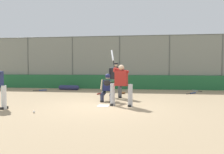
{
  "coord_description": "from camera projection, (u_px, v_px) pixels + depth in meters",
  "views": [
    {
      "loc": [
        -1.37,
        8.06,
        1.48
      ],
      "look_at": [
        -0.2,
        -1.0,
        1.05
      ],
      "focal_mm": 35.0,
      "sensor_mm": 36.0,
      "label": 1
    }
  ],
  "objects": [
    {
      "name": "ground_plane",
      "position": [
        103.0,
        106.0,
        8.23
      ],
      "size": [
        160.0,
        160.0,
        0.0
      ],
      "primitive_type": "plane",
      "color": "tan"
    },
    {
      "name": "home_plate_marker",
      "position": [
        103.0,
        106.0,
        8.23
      ],
      "size": [
        0.43,
        0.43,
        0.01
      ],
      "primitive_type": "cube",
      "color": "white",
      "rests_on": "ground_plane"
    },
    {
      "name": "backstop_fence",
      "position": [
        120.0,
        61.0,
        14.58
      ],
      "size": [
        19.6,
        0.08,
        3.56
      ],
      "color": "#515651",
      "rests_on": "ground_plane"
    },
    {
      "name": "padding_wall",
      "position": [
        119.0,
        82.0,
        14.55
      ],
      "size": [
        19.13,
        0.18,
        0.92
      ],
      "primitive_type": "cube",
      "color": "#236638",
      "rests_on": "ground_plane"
    },
    {
      "name": "bleachers_beyond",
      "position": [
        102.0,
        78.0,
        17.69
      ],
      "size": [
        13.66,
        3.05,
        1.8
      ],
      "color": "slate",
      "rests_on": "ground_plane"
    },
    {
      "name": "batter_at_plate",
      "position": [
        121.0,
        84.0,
        8.19
      ],
      "size": [
        0.91,
        0.79,
        2.15
      ],
      "rotation": [
        0.0,
        0.0,
        -0.21
      ],
      "color": "#B7B7BC",
      "rests_on": "ground_plane"
    },
    {
      "name": "catcher_behind_plate",
      "position": [
        108.0,
        87.0,
        9.26
      ],
      "size": [
        0.63,
        0.75,
        1.18
      ],
      "rotation": [
        0.0,
        0.0,
        -0.06
      ],
      "color": "#2D334C",
      "rests_on": "ground_plane"
    },
    {
      "name": "umpire_home",
      "position": [
        116.0,
        79.0,
        10.35
      ],
      "size": [
        0.68,
        0.41,
        1.67
      ],
      "rotation": [
        0.0,
        0.0,
        0.01
      ],
      "color": "#4C4C51",
      "rests_on": "ground_plane"
    },
    {
      "name": "spare_bat_near_backstop",
      "position": [
        99.0,
        94.0,
        11.79
      ],
      "size": [
        0.21,
        0.82,
        0.07
      ],
      "rotation": [
        0.0,
        0.0,
        1.38
      ],
      "color": "black",
      "rests_on": "ground_plane"
    },
    {
      "name": "spare_bat_by_padding",
      "position": [
        192.0,
        93.0,
        11.96
      ],
      "size": [
        0.65,
        0.68,
        0.07
      ],
      "rotation": [
        0.0,
        0.0,
        3.95
      ],
      "color": "black",
      "rests_on": "ground_plane"
    },
    {
      "name": "spare_bat_third_base_side",
      "position": [
        196.0,
        91.0,
        13.21
      ],
      "size": [
        0.4,
        0.74,
        0.07
      ],
      "rotation": [
        0.0,
        0.0,
        5.17
      ],
      "color": "black",
      "rests_on": "ground_plane"
    },
    {
      "name": "spare_bat_first_base_side",
      "position": [
        42.0,
        90.0,
        13.46
      ],
      "size": [
        0.7,
        0.48,
        0.07
      ],
      "rotation": [
        0.0,
        0.0,
        3.72
      ],
      "color": "black",
      "rests_on": "ground_plane"
    },
    {
      "name": "fielding_glove_on_dirt",
      "position": [
        123.0,
        93.0,
        11.92
      ],
      "size": [
        0.32,
        0.25,
        0.12
      ],
      "color": "brown",
      "rests_on": "ground_plane"
    },
    {
      "name": "baseball_loose",
      "position": [
        34.0,
        112.0,
        6.97
      ],
      "size": [
        0.07,
        0.07,
        0.07
      ],
      "primitive_type": "sphere",
      "color": "white",
      "rests_on": "ground_plane"
    },
    {
      "name": "equipment_bag_dugout_side",
      "position": [
        69.0,
        88.0,
        13.94
      ],
      "size": [
        1.37,
        0.3,
        0.3
      ],
      "color": "navy",
      "rests_on": "ground_plane"
    }
  ]
}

